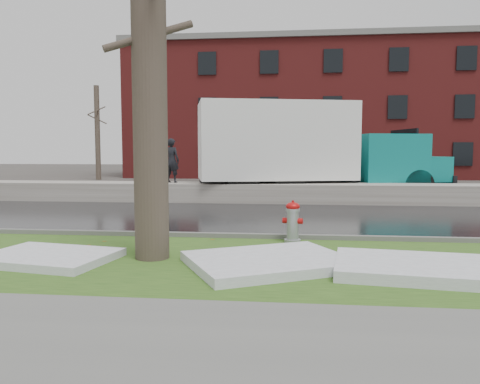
# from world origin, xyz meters

# --- Properties ---
(ground) EXTENTS (120.00, 120.00, 0.00)m
(ground) POSITION_xyz_m (0.00, 0.00, 0.00)
(ground) COLOR #47423D
(ground) RESTS_ON ground
(verge) EXTENTS (60.00, 4.50, 0.04)m
(verge) POSITION_xyz_m (0.00, -1.25, 0.02)
(verge) COLOR #294918
(verge) RESTS_ON ground
(sidewalk) EXTENTS (60.00, 3.00, 0.05)m
(sidewalk) POSITION_xyz_m (0.00, -5.00, 0.03)
(sidewalk) COLOR slate
(sidewalk) RESTS_ON ground
(road) EXTENTS (60.00, 7.00, 0.03)m
(road) POSITION_xyz_m (0.00, 4.50, 0.01)
(road) COLOR black
(road) RESTS_ON ground
(parking_lot) EXTENTS (60.00, 9.00, 0.03)m
(parking_lot) POSITION_xyz_m (0.00, 13.00, 0.01)
(parking_lot) COLOR slate
(parking_lot) RESTS_ON ground
(curb) EXTENTS (60.00, 0.15, 0.14)m
(curb) POSITION_xyz_m (0.00, 1.00, 0.07)
(curb) COLOR slate
(curb) RESTS_ON ground
(snowbank) EXTENTS (60.00, 1.60, 0.75)m
(snowbank) POSITION_xyz_m (0.00, 8.70, 0.38)
(snowbank) COLOR #B1ACA2
(snowbank) RESTS_ON ground
(brick_building) EXTENTS (26.00, 12.00, 10.00)m
(brick_building) POSITION_xyz_m (2.00, 30.00, 5.00)
(brick_building) COLOR maroon
(brick_building) RESTS_ON ground
(bg_tree_left) EXTENTS (1.40, 1.62, 6.50)m
(bg_tree_left) POSITION_xyz_m (-12.00, 22.00, 3.33)
(bg_tree_left) COLOR brown
(bg_tree_left) RESTS_ON ground
(bg_tree_center) EXTENTS (1.40, 1.62, 6.50)m
(bg_tree_center) POSITION_xyz_m (-6.00, 26.00, 3.33)
(bg_tree_center) COLOR brown
(bg_tree_center) RESTS_ON ground
(fire_hydrant) EXTENTS (0.45, 0.41, 0.91)m
(fire_hydrant) POSITION_xyz_m (1.39, 0.61, 0.52)
(fire_hydrant) COLOR #95989D
(fire_hydrant) RESTS_ON verge
(tree) EXTENTS (1.49, 1.70, 7.74)m
(tree) POSITION_xyz_m (-1.18, -1.16, 3.94)
(tree) COLOR brown
(tree) RESTS_ON verge
(box_truck) EXTENTS (11.94, 5.03, 3.95)m
(box_truck) POSITION_xyz_m (1.93, 10.09, 2.09)
(box_truck) COLOR black
(box_truck) RESTS_ON ground
(worker) EXTENTS (0.73, 0.57, 1.75)m
(worker) POSITION_xyz_m (-3.35, 8.75, 1.62)
(worker) COLOR black
(worker) RESTS_ON snowbank
(snow_patch_near) EXTENTS (3.23, 2.97, 0.16)m
(snow_patch_near) POSITION_xyz_m (0.98, -1.55, 0.12)
(snow_patch_near) COLOR silver
(snow_patch_near) RESTS_ON verge
(snow_patch_far) EXTENTS (2.44, 1.96, 0.14)m
(snow_patch_far) POSITION_xyz_m (-2.95, -1.59, 0.11)
(snow_patch_far) COLOR silver
(snow_patch_far) RESTS_ON verge
(snow_patch_side) EXTENTS (3.02, 2.16, 0.18)m
(snow_patch_side) POSITION_xyz_m (3.48, -1.78, 0.13)
(snow_patch_side) COLOR silver
(snow_patch_side) RESTS_ON verge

